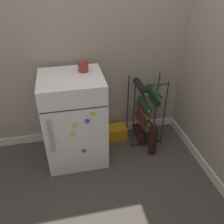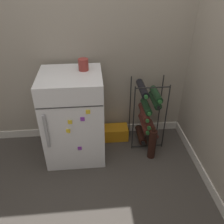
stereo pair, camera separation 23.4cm
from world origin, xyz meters
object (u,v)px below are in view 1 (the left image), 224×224
at_px(mini_fridge, 75,120).
at_px(wine_rack, 146,112).
at_px(soda_box, 114,132).
at_px(fridge_top_cup, 83,66).
at_px(loose_bottle_floor, 153,141).

height_order(mini_fridge, wine_rack, mini_fridge).
bearing_deg(soda_box, wine_rack, -15.40).
bearing_deg(fridge_top_cup, soda_box, 19.13).
bearing_deg(fridge_top_cup, loose_bottle_floor, -19.96).
height_order(mini_fridge, loose_bottle_floor, mini_fridge).
height_order(soda_box, loose_bottle_floor, loose_bottle_floor).
height_order(soda_box, fridge_top_cup, fridge_top_cup).
bearing_deg(mini_fridge, fridge_top_cup, 34.97).
relative_size(mini_fridge, soda_box, 3.32).
distance_m(soda_box, loose_bottle_floor, 0.48).
xyz_separation_m(wine_rack, loose_bottle_floor, (0.01, -0.25, -0.20)).
xyz_separation_m(wine_rack, fridge_top_cup, (-0.62, -0.02, 0.57)).
xyz_separation_m(soda_box, fridge_top_cup, (-0.31, -0.11, 0.86)).
height_order(wine_rack, soda_box, wine_rack).
distance_m(fridge_top_cup, loose_bottle_floor, 1.02).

